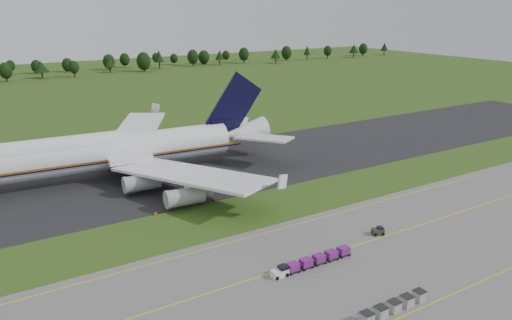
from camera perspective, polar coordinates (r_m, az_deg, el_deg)
ground at (r=96.63m, az=-1.87°, el=-6.11°), size 600.00×600.00×0.00m
apron at (r=72.43m, az=12.13°, el=-15.07°), size 300.00×52.00×0.06m
taxiway at (r=120.15m, az=-8.54°, el=-1.52°), size 300.00×40.00×0.08m
apron_markings at (r=76.80m, az=8.46°, el=-12.81°), size 300.00×30.20×0.01m
tree_line at (r=301.03m, az=-23.93°, el=9.70°), size 525.42×23.05×11.57m
aircraft at (r=118.33m, az=-17.08°, el=0.87°), size 80.66×78.52×22.66m
baggage_train at (r=78.23m, az=6.30°, el=-11.45°), size 14.56×1.55×1.49m
utility_cart at (r=90.29m, az=13.76°, el=-7.96°), size 2.30×1.81×1.11m
uld_row at (r=70.01m, az=15.50°, el=-15.82°), size 11.12×1.52×1.50m
edge_markers at (r=99.56m, az=-7.91°, el=-5.38°), size 13.44×0.30×0.60m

